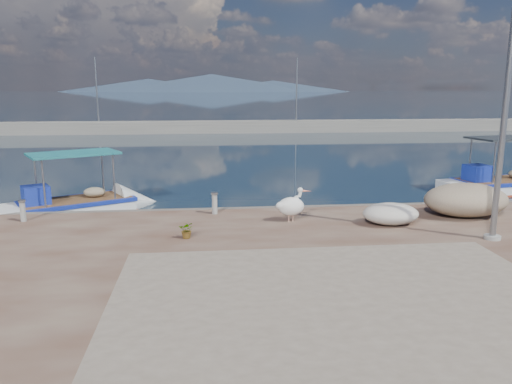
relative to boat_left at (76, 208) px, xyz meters
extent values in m
plane|color=#162635|center=(6.32, -6.81, -0.21)|extent=(1400.00, 1400.00, 0.00)
cube|color=gray|center=(7.32, -9.81, 0.30)|extent=(9.00, 7.00, 0.01)
cube|color=gray|center=(6.32, 33.19, 0.39)|extent=(120.00, 2.20, 1.20)
cylinder|color=gray|center=(-5.68, 33.19, 3.79)|extent=(0.16, 0.16, 7.00)
cylinder|color=gray|center=(14.32, 33.19, 3.79)|extent=(0.16, 0.16, 7.00)
cone|color=#28384C|center=(-63.68, 643.19, 7.79)|extent=(220.00, 220.00, 16.00)
cone|color=#28384C|center=(16.32, 643.19, 10.79)|extent=(280.00, 280.00, 22.00)
cone|color=#28384C|center=(96.32, 643.19, 6.79)|extent=(200.00, 200.00, 14.00)
cube|color=white|center=(0.05, 0.03, -0.13)|extent=(5.67, 4.12, 0.90)
cube|color=navy|center=(0.05, 0.03, 0.27)|extent=(4.34, 3.46, 0.13)
cube|color=#A13113|center=(0.05, 0.03, -0.19)|extent=(4.33, 3.44, 0.11)
cube|color=navy|center=(-1.16, -0.61, 0.64)|extent=(1.14, 1.14, 0.66)
cube|color=#1A626A|center=(0.05, 0.03, 2.01)|extent=(3.45, 2.90, 0.08)
cube|color=white|center=(17.87, 2.04, -0.13)|extent=(6.14, 2.94, 0.97)
cube|color=navy|center=(17.87, 2.04, 0.30)|extent=(4.53, 2.71, 0.14)
cube|color=#A13113|center=(17.87, 2.04, -0.19)|extent=(4.52, 2.69, 0.12)
cube|color=navy|center=(16.42, 1.78, 0.71)|extent=(1.06, 1.06, 0.71)
cube|color=#20252A|center=(17.87, 2.04, 2.18)|extent=(3.51, 2.38, 0.08)
cylinder|color=tan|center=(7.25, -3.71, 0.43)|extent=(0.03, 0.03, 0.27)
cylinder|color=tan|center=(7.39, -3.69, 0.43)|extent=(0.03, 0.03, 0.27)
ellipsoid|color=white|center=(7.32, -3.70, 0.77)|extent=(0.86, 0.60, 0.57)
cylinder|color=white|center=(7.57, -3.67, 1.06)|extent=(0.20, 0.13, 0.49)
sphere|color=white|center=(7.60, -3.66, 1.26)|extent=(0.16, 0.16, 0.16)
cone|color=#F97D61|center=(7.79, -3.63, 1.23)|extent=(0.39, 0.14, 0.12)
cylinder|color=gray|center=(12.45, -6.07, 3.79)|extent=(0.16, 0.16, 7.00)
cylinder|color=gray|center=(12.45, -6.07, 0.34)|extent=(0.44, 0.44, 0.10)
cylinder|color=gray|center=(5.02, -2.51, 0.63)|extent=(0.17, 0.17, 0.68)
cylinder|color=gray|center=(5.02, -2.51, 0.97)|extent=(0.23, 0.23, 0.06)
cylinder|color=gray|center=(-0.85, -2.84, 0.62)|extent=(0.17, 0.17, 0.65)
cylinder|color=gray|center=(-0.85, -2.84, 0.94)|extent=(0.22, 0.22, 0.06)
imported|color=#33722D|center=(4.21, -5.13, 0.53)|extent=(0.47, 0.43, 0.47)
ellipsoid|color=tan|center=(12.98, -3.61, 0.82)|extent=(2.68, 1.91, 1.05)
ellipsoid|color=silver|center=(10.24, -4.31, 0.61)|extent=(1.69, 1.27, 0.63)
camera|label=1|loc=(4.71, -18.31, 4.31)|focal=35.00mm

